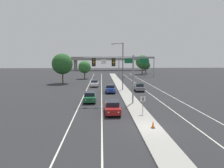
{
  "coord_description": "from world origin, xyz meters",
  "views": [
    {
      "loc": [
        -4.72,
        -20.0,
        6.91
      ],
      "look_at": [
        -3.2,
        10.27,
        3.2
      ],
      "focal_mm": 34.01,
      "sensor_mm": 36.0,
      "label": 1
    }
  ],
  "objects_px": {
    "car_oncoming_red": "(112,107)",
    "tree_far_right_b": "(142,62)",
    "car_oncoming_blue": "(110,88)",
    "tree_far_left_b": "(85,67)",
    "median_sign_post": "(143,102)",
    "car_oncoming_green": "(90,97)",
    "car_oncoming_white": "(95,83)",
    "street_lamp_median": "(122,63)",
    "car_receding_grey": "(139,87)",
    "overhead_signal_mast": "(117,69)",
    "tree_far_left_a": "(62,64)",
    "traffic_cone_median_nose": "(153,124)",
    "tree_far_right_c": "(146,65)",
    "highway_sign_gantry": "(137,60)"
  },
  "relations": [
    {
      "from": "car_oncoming_white",
      "to": "tree_far_right_c",
      "type": "bearing_deg",
      "value": 63.64
    },
    {
      "from": "overhead_signal_mast",
      "to": "car_receding_grey",
      "type": "relative_size",
      "value": 1.66
    },
    {
      "from": "median_sign_post",
      "to": "tree_far_left_a",
      "type": "bearing_deg",
      "value": 115.04
    },
    {
      "from": "car_oncoming_red",
      "to": "car_oncoming_blue",
      "type": "height_order",
      "value": "same"
    },
    {
      "from": "street_lamp_median",
      "to": "car_oncoming_green",
      "type": "relative_size",
      "value": 2.22
    },
    {
      "from": "car_oncoming_red",
      "to": "tree_far_left_b",
      "type": "height_order",
      "value": "tree_far_left_b"
    },
    {
      "from": "car_oncoming_red",
      "to": "car_oncoming_green",
      "type": "xyz_separation_m",
      "value": [
        -3.21,
        7.31,
        0.0
      ]
    },
    {
      "from": "car_oncoming_blue",
      "to": "median_sign_post",
      "type": "bearing_deg",
      "value": -79.44
    },
    {
      "from": "median_sign_post",
      "to": "tree_far_right_b",
      "type": "relative_size",
      "value": 0.27
    },
    {
      "from": "street_lamp_median",
      "to": "tree_far_right_c",
      "type": "height_order",
      "value": "street_lamp_median"
    },
    {
      "from": "car_oncoming_red",
      "to": "tree_far_right_b",
      "type": "distance_m",
      "value": 65.1
    },
    {
      "from": "car_oncoming_blue",
      "to": "tree_far_left_b",
      "type": "xyz_separation_m",
      "value": [
        -7.37,
        28.95,
        3.1
      ]
    },
    {
      "from": "median_sign_post",
      "to": "tree_far_right_c",
      "type": "bearing_deg",
      "value": 77.85
    },
    {
      "from": "car_receding_grey",
      "to": "tree_far_right_b",
      "type": "bearing_deg",
      "value": 78.14
    },
    {
      "from": "tree_far_right_b",
      "to": "highway_sign_gantry",
      "type": "bearing_deg",
      "value": -111.29
    },
    {
      "from": "car_oncoming_green",
      "to": "car_oncoming_blue",
      "type": "distance_m",
      "value": 9.75
    },
    {
      "from": "highway_sign_gantry",
      "to": "tree_far_left_a",
      "type": "relative_size",
      "value": 1.63
    },
    {
      "from": "car_oncoming_blue",
      "to": "tree_far_right_b",
      "type": "distance_m",
      "value": 49.31
    },
    {
      "from": "median_sign_post",
      "to": "car_oncoming_red",
      "type": "distance_m",
      "value": 3.86
    },
    {
      "from": "car_oncoming_blue",
      "to": "highway_sign_gantry",
      "type": "xyz_separation_m",
      "value": [
        11.16,
        35.41,
        5.34
      ]
    },
    {
      "from": "car_oncoming_blue",
      "to": "highway_sign_gantry",
      "type": "height_order",
      "value": "highway_sign_gantry"
    },
    {
      "from": "tree_far_left_a",
      "to": "tree_far_left_b",
      "type": "height_order",
      "value": "tree_far_left_a"
    },
    {
      "from": "car_receding_grey",
      "to": "tree_far_right_c",
      "type": "xyz_separation_m",
      "value": [
        12.42,
        51.9,
        2.83
      ]
    },
    {
      "from": "car_oncoming_green",
      "to": "tree_far_left_b",
      "type": "bearing_deg",
      "value": 95.63
    },
    {
      "from": "traffic_cone_median_nose",
      "to": "tree_far_right_c",
      "type": "height_order",
      "value": "tree_far_right_c"
    },
    {
      "from": "median_sign_post",
      "to": "car_oncoming_blue",
      "type": "height_order",
      "value": "median_sign_post"
    },
    {
      "from": "highway_sign_gantry",
      "to": "overhead_signal_mast",
      "type": "bearing_deg",
      "value": -102.85
    },
    {
      "from": "overhead_signal_mast",
      "to": "tree_far_left_a",
      "type": "distance_m",
      "value": 29.8
    },
    {
      "from": "overhead_signal_mast",
      "to": "traffic_cone_median_nose",
      "type": "distance_m",
      "value": 12.9
    },
    {
      "from": "car_receding_grey",
      "to": "car_oncoming_red",
      "type": "bearing_deg",
      "value": -109.78
    },
    {
      "from": "traffic_cone_median_nose",
      "to": "overhead_signal_mast",
      "type": "bearing_deg",
      "value": 102.68
    },
    {
      "from": "car_oncoming_green",
      "to": "street_lamp_median",
      "type": "bearing_deg",
      "value": 62.52
    },
    {
      "from": "overhead_signal_mast",
      "to": "tree_far_left_b",
      "type": "relative_size",
      "value": 1.24
    },
    {
      "from": "car_oncoming_green",
      "to": "tree_far_right_b",
      "type": "relative_size",
      "value": 0.55
    },
    {
      "from": "car_oncoming_white",
      "to": "tree_far_left_a",
      "type": "bearing_deg",
      "value": 143.14
    },
    {
      "from": "overhead_signal_mast",
      "to": "traffic_cone_median_nose",
      "type": "height_order",
      "value": "overhead_signal_mast"
    },
    {
      "from": "car_oncoming_white",
      "to": "car_oncoming_blue",
      "type": "bearing_deg",
      "value": -69.63
    },
    {
      "from": "car_receding_grey",
      "to": "tree_far_left_a",
      "type": "height_order",
      "value": "tree_far_left_a"
    },
    {
      "from": "car_oncoming_green",
      "to": "tree_far_right_b",
      "type": "height_order",
      "value": "tree_far_right_b"
    },
    {
      "from": "car_oncoming_red",
      "to": "tree_far_left_b",
      "type": "relative_size",
      "value": 0.75
    },
    {
      "from": "street_lamp_median",
      "to": "highway_sign_gantry",
      "type": "relative_size",
      "value": 0.75
    },
    {
      "from": "tree_far_right_c",
      "to": "tree_far_left_b",
      "type": "distance_m",
      "value": 35.81
    },
    {
      "from": "tree_far_left_a",
      "to": "car_receding_grey",
      "type": "bearing_deg",
      "value": -37.58
    },
    {
      "from": "car_oncoming_blue",
      "to": "tree_far_left_b",
      "type": "distance_m",
      "value": 30.03
    },
    {
      "from": "overhead_signal_mast",
      "to": "car_oncoming_blue",
      "type": "bearing_deg",
      "value": 93.15
    },
    {
      "from": "median_sign_post",
      "to": "car_oncoming_white",
      "type": "height_order",
      "value": "median_sign_post"
    },
    {
      "from": "street_lamp_median",
      "to": "car_oncoming_white",
      "type": "distance_m",
      "value": 10.11
    },
    {
      "from": "overhead_signal_mast",
      "to": "car_oncoming_red",
      "type": "relative_size",
      "value": 1.66
    },
    {
      "from": "car_oncoming_white",
      "to": "highway_sign_gantry",
      "type": "bearing_deg",
      "value": 60.75
    },
    {
      "from": "overhead_signal_mast",
      "to": "car_oncoming_green",
      "type": "bearing_deg",
      "value": 156.49
    }
  ]
}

